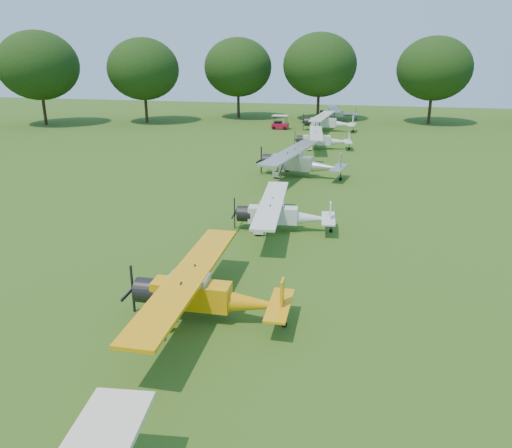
{
  "coord_description": "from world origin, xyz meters",
  "views": [
    {
      "loc": [
        5.72,
        -21.94,
        10.34
      ],
      "look_at": [
        0.14,
        2.95,
        1.4
      ],
      "focal_mm": 35.0,
      "sensor_mm": 36.0,
      "label": 1
    }
  ],
  "objects_px": {
    "aircraft_3": "(281,213)",
    "aircraft_5": "(321,139)",
    "aircraft_7": "(337,112)",
    "aircraft_2": "(203,292)",
    "aircraft_4": "(298,161)",
    "aircraft_6": "(327,121)",
    "golf_cart": "(280,124)"
  },
  "relations": [
    {
      "from": "aircraft_3",
      "to": "aircraft_5",
      "type": "xyz_separation_m",
      "value": [
        -0.2,
        26.64,
        0.02
      ]
    },
    {
      "from": "aircraft_5",
      "to": "aircraft_7",
      "type": "xyz_separation_m",
      "value": [
        -0.01,
        25.0,
        -0.03
      ]
    },
    {
      "from": "aircraft_3",
      "to": "aircraft_2",
      "type": "bearing_deg",
      "value": -101.43
    },
    {
      "from": "aircraft_4",
      "to": "aircraft_7",
      "type": "distance_m",
      "value": 38.01
    },
    {
      "from": "aircraft_4",
      "to": "aircraft_6",
      "type": "xyz_separation_m",
      "value": [
        0.18,
        26.12,
        -0.07
      ]
    },
    {
      "from": "aircraft_7",
      "to": "golf_cart",
      "type": "relative_size",
      "value": 4.32
    },
    {
      "from": "aircraft_3",
      "to": "aircraft_4",
      "type": "relative_size",
      "value": 0.82
    },
    {
      "from": "aircraft_3",
      "to": "golf_cart",
      "type": "xyz_separation_m",
      "value": [
        -7.15,
        40.05,
        -0.5
      ]
    },
    {
      "from": "aircraft_7",
      "to": "golf_cart",
      "type": "xyz_separation_m",
      "value": [
        -6.93,
        -11.59,
        -0.49
      ]
    },
    {
      "from": "aircraft_4",
      "to": "golf_cart",
      "type": "xyz_separation_m",
      "value": [
        -6.29,
        26.41,
        -0.75
      ]
    },
    {
      "from": "aircraft_3",
      "to": "golf_cart",
      "type": "height_order",
      "value": "aircraft_3"
    },
    {
      "from": "aircraft_3",
      "to": "golf_cart",
      "type": "relative_size",
      "value": 4.34
    },
    {
      "from": "aircraft_4",
      "to": "aircraft_3",
      "type": "bearing_deg",
      "value": -77.0
    },
    {
      "from": "golf_cart",
      "to": "aircraft_6",
      "type": "bearing_deg",
      "value": -0.34
    },
    {
      "from": "aircraft_2",
      "to": "aircraft_5",
      "type": "xyz_separation_m",
      "value": [
        0.99,
        37.68,
        -0.07
      ]
    },
    {
      "from": "aircraft_3",
      "to": "aircraft_4",
      "type": "distance_m",
      "value": 13.67
    },
    {
      "from": "aircraft_4",
      "to": "aircraft_5",
      "type": "distance_m",
      "value": 13.02
    },
    {
      "from": "aircraft_6",
      "to": "golf_cart",
      "type": "height_order",
      "value": "aircraft_6"
    },
    {
      "from": "aircraft_4",
      "to": "aircraft_6",
      "type": "relative_size",
      "value": 1.06
    },
    {
      "from": "aircraft_5",
      "to": "golf_cart",
      "type": "xyz_separation_m",
      "value": [
        -6.94,
        13.41,
        -0.52
      ]
    },
    {
      "from": "aircraft_6",
      "to": "golf_cart",
      "type": "relative_size",
      "value": 5.02
    },
    {
      "from": "aircraft_6",
      "to": "aircraft_4",
      "type": "bearing_deg",
      "value": -85.68
    },
    {
      "from": "aircraft_3",
      "to": "golf_cart",
      "type": "distance_m",
      "value": 40.69
    },
    {
      "from": "aircraft_4",
      "to": "aircraft_6",
      "type": "distance_m",
      "value": 26.12
    },
    {
      "from": "aircraft_3",
      "to": "aircraft_6",
      "type": "bearing_deg",
      "value": 85.71
    },
    {
      "from": "aircraft_5",
      "to": "golf_cart",
      "type": "relative_size",
      "value": 4.43
    },
    {
      "from": "aircraft_3",
      "to": "aircraft_7",
      "type": "height_order",
      "value": "aircraft_3"
    },
    {
      "from": "aircraft_7",
      "to": "aircraft_2",
      "type": "bearing_deg",
      "value": -100.2
    },
    {
      "from": "aircraft_6",
      "to": "aircraft_7",
      "type": "xyz_separation_m",
      "value": [
        0.46,
        11.88,
        -0.18
      ]
    },
    {
      "from": "aircraft_4",
      "to": "golf_cart",
      "type": "height_order",
      "value": "aircraft_4"
    },
    {
      "from": "golf_cart",
      "to": "aircraft_5",
      "type": "bearing_deg",
      "value": -60.39
    },
    {
      "from": "aircraft_2",
      "to": "aircraft_3",
      "type": "bearing_deg",
      "value": 82.45
    }
  ]
}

